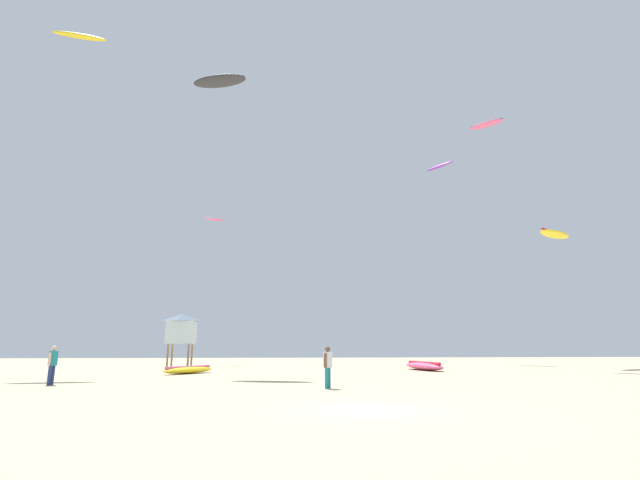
# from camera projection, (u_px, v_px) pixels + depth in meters

# --- Properties ---
(ground_plane) EXTENTS (120.00, 120.00, 0.00)m
(ground_plane) POSITION_uv_depth(u_px,v_px,m) (366.00, 409.00, 13.03)
(ground_plane) COLOR #C6B28C
(person_foreground) EXTENTS (0.39, 0.50, 1.72)m
(person_foreground) POSITION_uv_depth(u_px,v_px,m) (328.00, 364.00, 19.58)
(person_foreground) COLOR teal
(person_foreground) RESTS_ON ground
(person_midground) EXTENTS (0.39, 0.56, 1.74)m
(person_midground) POSITION_uv_depth(u_px,v_px,m) (53.00, 362.00, 21.36)
(person_midground) COLOR navy
(person_midground) RESTS_ON ground
(kite_grounded_near) EXTENTS (2.31, 5.36, 0.67)m
(kite_grounded_near) POSITION_uv_depth(u_px,v_px,m) (424.00, 366.00, 34.23)
(kite_grounded_near) COLOR #E5598C
(kite_grounded_near) RESTS_ON ground
(kite_grounded_mid) EXTENTS (3.31, 3.97, 0.50)m
(kite_grounded_mid) POSITION_uv_depth(u_px,v_px,m) (188.00, 370.00, 29.96)
(kite_grounded_mid) COLOR yellow
(kite_grounded_mid) RESTS_ON ground
(lifeguard_tower) EXTENTS (2.30, 2.30, 4.15)m
(lifeguard_tower) POSITION_uv_depth(u_px,v_px,m) (182.00, 328.00, 35.93)
(lifeguard_tower) COLOR #8C704C
(lifeguard_tower) RESTS_ON ground
(kite_aloft_0) EXTENTS (2.31, 1.42, 0.26)m
(kite_aloft_0) POSITION_uv_depth(u_px,v_px,m) (214.00, 219.00, 50.60)
(kite_aloft_0) COLOR #E5598C
(kite_aloft_1) EXTENTS (4.48, 3.45, 0.62)m
(kite_aloft_1) POSITION_uv_depth(u_px,v_px,m) (555.00, 234.00, 41.31)
(kite_aloft_1) COLOR yellow
(kite_aloft_2) EXTENTS (2.93, 3.77, 0.85)m
(kite_aloft_2) POSITION_uv_depth(u_px,v_px,m) (440.00, 166.00, 54.29)
(kite_aloft_2) COLOR purple
(kite_aloft_3) EXTENTS (4.40, 2.41, 0.77)m
(kite_aloft_3) POSITION_uv_depth(u_px,v_px,m) (219.00, 81.00, 35.66)
(kite_aloft_3) COLOR #2D2D33
(kite_aloft_4) EXTENTS (4.21, 1.92, 0.81)m
(kite_aloft_4) POSITION_uv_depth(u_px,v_px,m) (80.00, 36.00, 37.63)
(kite_aloft_4) COLOR yellow
(kite_aloft_5) EXTENTS (2.79, 2.73, 0.43)m
(kite_aloft_5) POSITION_uv_depth(u_px,v_px,m) (487.00, 124.00, 41.98)
(kite_aloft_5) COLOR #E5598C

